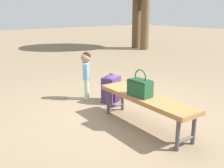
{
  "coord_description": "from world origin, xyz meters",
  "views": [
    {
      "loc": [
        -2.96,
        2.49,
        1.56
      ],
      "look_at": [
        0.19,
        0.01,
        0.45
      ],
      "focal_mm": 42.62,
      "sensor_mm": 36.0,
      "label": 1
    }
  ],
  "objects": [
    {
      "name": "ground_plane",
      "position": [
        0.0,
        0.0,
        0.0
      ],
      "size": [
        40.0,
        40.0,
        0.0
      ],
      "primitive_type": "plane",
      "color": "#7F6B51",
      "rests_on": "ground"
    },
    {
      "name": "child_standing",
      "position": [
        0.95,
        -0.0,
        0.57
      ],
      "size": [
        0.22,
        0.18,
        0.86
      ],
      "color": "#B2D8B2",
      "rests_on": "ground"
    },
    {
      "name": "handbag",
      "position": [
        -0.52,
        0.09,
        0.58
      ],
      "size": [
        0.33,
        0.2,
        0.37
      ],
      "color": "#1E4C2D",
      "rests_on": "park_bench"
    },
    {
      "name": "backpack_large",
      "position": [
        0.55,
        -0.25,
        0.26
      ],
      "size": [
        0.34,
        0.37,
        0.52
      ],
      "color": "#4C2D66",
      "rests_on": "ground"
    },
    {
      "name": "park_bench",
      "position": [
        -0.57,
        0.03,
        0.39
      ],
      "size": [
        1.62,
        0.49,
        0.45
      ],
      "color": "#9E6B3D",
      "rests_on": "ground"
    }
  ]
}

